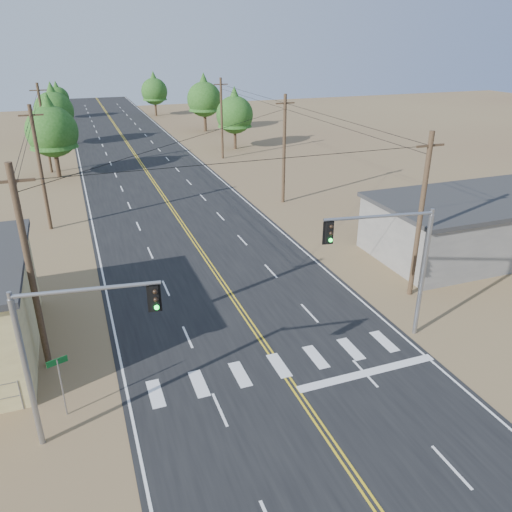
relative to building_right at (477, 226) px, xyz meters
name	(u,v)px	position (x,y,z in m)	size (l,w,h in m)	color
ground	(368,496)	(-19.00, -16.00, -2.00)	(220.00, 220.00, 0.00)	olive
road	(180,221)	(-19.00, 14.00, -1.99)	(15.00, 200.00, 0.02)	black
building_right	(477,226)	(0.00, 0.00, 0.00)	(15.00, 8.00, 4.00)	gray
utility_pole_left_near	(30,270)	(-29.50, -4.00, 3.12)	(1.80, 0.30, 10.00)	#4C3826
utility_pole_left_mid	(40,168)	(-29.50, 16.00, 3.12)	(1.80, 0.30, 10.00)	#4C3826
utility_pole_left_far	(44,128)	(-29.50, 36.00, 3.12)	(1.80, 0.30, 10.00)	#4C3826
utility_pole_right_near	(420,216)	(-8.50, -4.00, 3.12)	(1.80, 0.30, 10.00)	#4C3826
utility_pole_right_mid	(284,149)	(-8.50, 16.00, 3.12)	(1.80, 0.30, 10.00)	#4C3826
utility_pole_right_far	(222,118)	(-8.50, 36.00, 3.12)	(1.80, 0.30, 10.00)	#4C3826
signal_mast_left	(64,342)	(-28.24, -9.59, 2.52)	(5.17, 1.05, 6.73)	gray
signal_mast_right	(397,255)	(-12.58, -7.59, 2.75)	(5.57, 1.11, 7.05)	gray
street_sign	(60,378)	(-28.75, -8.00, -0.10)	(0.81, 0.29, 2.84)	gray
tree_left_near	(51,126)	(-28.69, 33.41, 3.65)	(5.54, 5.54, 9.24)	#3F2D1E
tree_left_mid	(53,107)	(-28.49, 51.90, 3.49)	(5.38, 5.38, 8.96)	#3F2D1E
tree_left_far	(57,96)	(-28.00, 79.53, 2.27)	(4.19, 4.19, 6.98)	#3F2D1E
tree_right_near	(235,111)	(-5.08, 41.17, 3.20)	(5.10, 5.10, 8.51)	#3F2D1E
tree_right_mid	(204,96)	(-5.32, 56.46, 3.71)	(5.60, 5.60, 9.34)	#3F2D1E
tree_right_far	(154,89)	(-10.00, 76.95, 3.19)	(5.09, 5.09, 8.48)	#3F2D1E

